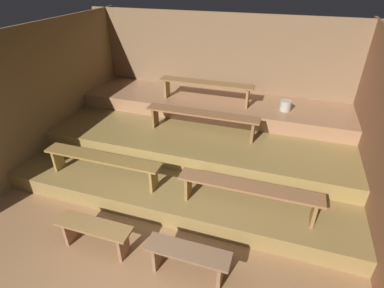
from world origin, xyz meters
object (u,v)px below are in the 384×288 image
bench_floor_left (95,231)px  bench_lower_right (248,190)px  bench_upper_center (206,86)px  bench_floor_right (188,257)px  bench_lower_left (102,161)px  bench_middle_center (202,116)px  pail_upper (286,106)px

bench_floor_left → bench_lower_right: bench_lower_right is taller
bench_floor_left → bench_upper_center: bench_upper_center is taller
bench_floor_left → bench_floor_right: same height
bench_lower_left → bench_lower_right: 2.56m
bench_floor_right → bench_floor_left: bearing=180.0°
bench_lower_left → bench_middle_center: bench_middle_center is taller
bench_middle_center → bench_upper_center: 1.00m
bench_floor_right → bench_lower_right: bench_lower_right is taller
pail_upper → bench_lower_right: bearing=-97.3°
bench_lower_left → bench_upper_center: (1.13, 2.57, 0.62)m
bench_middle_center → bench_upper_center: bearing=101.6°
bench_lower_left → bench_lower_right: size_ratio=1.00×
bench_floor_left → pail_upper: (2.32, 3.81, 0.70)m
bench_floor_right → bench_lower_left: size_ratio=0.52×
bench_middle_center → pail_upper: bearing=32.2°
bench_floor_right → bench_upper_center: 3.97m
bench_floor_left → bench_floor_right: 1.42m
bench_middle_center → bench_lower_right: bearing=-53.0°
bench_upper_center → bench_lower_left: bearing=-113.8°
bench_lower_right → bench_floor_right: bearing=-115.8°
pail_upper → bench_lower_left: bearing=-137.8°
bench_floor_right → bench_upper_center: size_ratio=0.53×
bench_floor_right → pail_upper: (0.91, 3.81, 0.70)m
bench_floor_left → bench_middle_center: 2.99m
pail_upper → bench_upper_center: bearing=-178.2°
bench_middle_center → pail_upper: pail_upper is taller
bench_upper_center → pail_upper: 1.78m
bench_lower_left → bench_upper_center: bearing=66.2°
bench_floor_right → pail_upper: 3.98m
bench_lower_right → bench_floor_left: bearing=-149.3°
bench_lower_right → bench_middle_center: bearing=127.0°
bench_floor_left → bench_floor_right: bearing=0.0°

